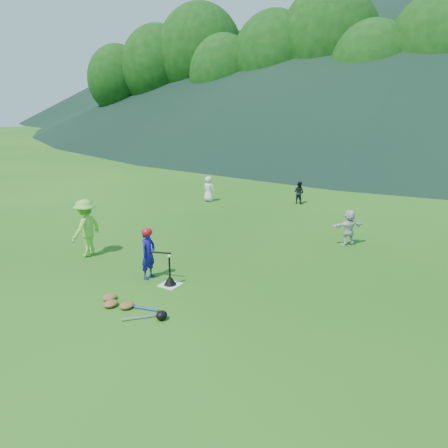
{
  "coord_description": "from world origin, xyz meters",
  "views": [
    {
      "loc": [
        5.99,
        -7.56,
        4.25
      ],
      "look_at": [
        0.0,
        2.5,
        0.9
      ],
      "focal_mm": 35.0,
      "sensor_mm": 36.0,
      "label": 1
    }
  ],
  "objects_px": {
    "fielder_d": "(349,227)",
    "adult_coach": "(86,228)",
    "batting_tee": "(170,280)",
    "fielder_b": "(299,192)",
    "batter_child": "(148,254)",
    "equipment_pile": "(126,305)",
    "home_plate": "(170,285)",
    "fielder_a": "(209,189)"
  },
  "relations": [
    {
      "from": "batting_tee",
      "to": "adult_coach",
      "type": "bearing_deg",
      "value": 171.43
    },
    {
      "from": "adult_coach",
      "to": "fielder_d",
      "type": "height_order",
      "value": "adult_coach"
    },
    {
      "from": "equipment_pile",
      "to": "fielder_a",
      "type": "bearing_deg",
      "value": 112.88
    },
    {
      "from": "home_plate",
      "to": "batter_child",
      "type": "relative_size",
      "value": 0.36
    },
    {
      "from": "fielder_a",
      "to": "fielder_b",
      "type": "relative_size",
      "value": 1.15
    },
    {
      "from": "adult_coach",
      "to": "batting_tee",
      "type": "height_order",
      "value": "adult_coach"
    },
    {
      "from": "fielder_b",
      "to": "adult_coach",
      "type": "bearing_deg",
      "value": 82.1
    },
    {
      "from": "adult_coach",
      "to": "equipment_pile",
      "type": "height_order",
      "value": "adult_coach"
    },
    {
      "from": "batter_child",
      "to": "fielder_a",
      "type": "distance_m",
      "value": 8.51
    },
    {
      "from": "batter_child",
      "to": "adult_coach",
      "type": "relative_size",
      "value": 0.78
    },
    {
      "from": "adult_coach",
      "to": "fielder_b",
      "type": "relative_size",
      "value": 1.7
    },
    {
      "from": "batter_child",
      "to": "adult_coach",
      "type": "xyz_separation_m",
      "value": [
        -2.57,
        0.39,
        0.18
      ]
    },
    {
      "from": "fielder_d",
      "to": "equipment_pile",
      "type": "xyz_separation_m",
      "value": [
        -2.85,
        -6.57,
        -0.48
      ]
    },
    {
      "from": "home_plate",
      "to": "batter_child",
      "type": "xyz_separation_m",
      "value": [
        -0.73,
        0.1,
        0.62
      ]
    },
    {
      "from": "home_plate",
      "to": "adult_coach",
      "type": "height_order",
      "value": "adult_coach"
    },
    {
      "from": "home_plate",
      "to": "fielder_a",
      "type": "height_order",
      "value": "fielder_a"
    },
    {
      "from": "fielder_a",
      "to": "batting_tee",
      "type": "relative_size",
      "value": 1.6
    },
    {
      "from": "batter_child",
      "to": "equipment_pile",
      "type": "relative_size",
      "value": 0.7
    },
    {
      "from": "equipment_pile",
      "to": "adult_coach",
      "type": "bearing_deg",
      "value": 149.33
    },
    {
      "from": "adult_coach",
      "to": "fielder_a",
      "type": "bearing_deg",
      "value": 179.07
    },
    {
      "from": "batter_child",
      "to": "batting_tee",
      "type": "height_order",
      "value": "batter_child"
    },
    {
      "from": "home_plate",
      "to": "fielder_b",
      "type": "relative_size",
      "value": 0.48
    },
    {
      "from": "batter_child",
      "to": "batting_tee",
      "type": "xyz_separation_m",
      "value": [
        0.73,
        -0.1,
        -0.5
      ]
    },
    {
      "from": "fielder_a",
      "to": "fielder_b",
      "type": "height_order",
      "value": "fielder_a"
    },
    {
      "from": "home_plate",
      "to": "fielder_d",
      "type": "xyz_separation_m",
      "value": [
        2.79,
        5.15,
        0.54
      ]
    },
    {
      "from": "home_plate",
      "to": "fielder_a",
      "type": "bearing_deg",
      "value": 116.82
    },
    {
      "from": "fielder_d",
      "to": "adult_coach",
      "type": "bearing_deg",
      "value": -7.23
    },
    {
      "from": "batter_child",
      "to": "fielder_a",
      "type": "xyz_separation_m",
      "value": [
        -3.29,
        7.84,
        -0.09
      ]
    },
    {
      "from": "fielder_d",
      "to": "equipment_pile",
      "type": "distance_m",
      "value": 7.18
    },
    {
      "from": "home_plate",
      "to": "fielder_a",
      "type": "xyz_separation_m",
      "value": [
        -4.02,
        7.95,
        0.53
      ]
    },
    {
      "from": "fielder_a",
      "to": "fielder_d",
      "type": "height_order",
      "value": "fielder_d"
    },
    {
      "from": "fielder_d",
      "to": "batting_tee",
      "type": "relative_size",
      "value": 1.61
    },
    {
      "from": "fielder_b",
      "to": "batting_tee",
      "type": "bearing_deg",
      "value": 102.27
    },
    {
      "from": "fielder_b",
      "to": "fielder_d",
      "type": "distance_m",
      "value": 5.5
    },
    {
      "from": "home_plate",
      "to": "batting_tee",
      "type": "height_order",
      "value": "batting_tee"
    },
    {
      "from": "equipment_pile",
      "to": "batting_tee",
      "type": "bearing_deg",
      "value": 87.31
    },
    {
      "from": "home_plate",
      "to": "fielder_a",
      "type": "relative_size",
      "value": 0.41
    },
    {
      "from": "fielder_b",
      "to": "fielder_a",
      "type": "bearing_deg",
      "value": 33.67
    },
    {
      "from": "fielder_b",
      "to": "equipment_pile",
      "type": "xyz_separation_m",
      "value": [
        0.45,
        -10.96,
        -0.41
      ]
    },
    {
      "from": "batting_tee",
      "to": "fielder_b",
      "type": "bearing_deg",
      "value": 93.1
    },
    {
      "from": "adult_coach",
      "to": "fielder_d",
      "type": "distance_m",
      "value": 7.66
    },
    {
      "from": "batting_tee",
      "to": "batter_child",
      "type": "bearing_deg",
      "value": 171.84
    }
  ]
}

